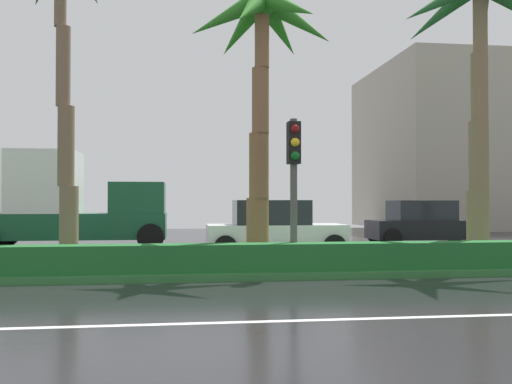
% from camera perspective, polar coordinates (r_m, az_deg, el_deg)
% --- Properties ---
extents(ground_plane, '(90.00, 42.00, 0.10)m').
position_cam_1_polar(ground_plane, '(15.02, -8.24, -7.54)').
color(ground_plane, black).
extents(near_lane_divider_stripe, '(81.00, 0.14, 0.01)m').
position_cam_1_polar(near_lane_divider_stripe, '(8.10, -8.86, -12.84)').
color(near_lane_divider_stripe, white).
rests_on(near_lane_divider_stripe, ground_plane).
extents(median_strip, '(85.50, 4.00, 0.15)m').
position_cam_1_polar(median_strip, '(14.01, -8.29, -7.50)').
color(median_strip, '#2D6B33').
rests_on(median_strip, ground_plane).
extents(median_hedge, '(76.50, 0.70, 0.60)m').
position_cam_1_polar(median_hedge, '(12.58, -8.37, -6.53)').
color(median_hedge, '#1E6028').
rests_on(median_hedge, median_strip).
extents(palm_tree_centre, '(3.84, 3.60, 7.00)m').
position_cam_1_polar(palm_tree_centre, '(14.63, 0.64, 14.08)').
color(palm_tree_centre, brown).
rests_on(palm_tree_centre, median_strip).
extents(palm_tree_centre_right, '(4.72, 4.67, 7.82)m').
position_cam_1_polar(palm_tree_centre_right, '(16.83, 21.39, 14.37)').
color(palm_tree_centre_right, '#7B654A').
rests_on(palm_tree_centre_right, median_strip).
extents(traffic_signal_median_right, '(0.28, 0.43, 3.41)m').
position_cam_1_polar(traffic_signal_median_right, '(13.07, 3.78, 2.66)').
color(traffic_signal_median_right, '#4C4C47').
rests_on(traffic_signal_median_right, median_strip).
extents(box_truck_following, '(6.40, 2.64, 3.46)m').
position_cam_1_polar(box_truck_following, '(21.50, -17.67, -1.26)').
color(box_truck_following, '#195133').
rests_on(box_truck_following, ground_plane).
extents(car_in_traffic_leading, '(4.30, 2.02, 1.72)m').
position_cam_1_polar(car_in_traffic_leading, '(18.05, 1.82, -3.66)').
color(car_in_traffic_leading, white).
rests_on(car_in_traffic_leading, ground_plane).
extents(car_in_traffic_second, '(4.30, 2.02, 1.72)m').
position_cam_1_polar(car_in_traffic_second, '(23.16, 16.32, -3.03)').
color(car_in_traffic_second, black).
rests_on(car_in_traffic_second, ground_plane).
extents(building_far_right, '(16.69, 11.74, 10.35)m').
position_cam_1_polar(building_far_right, '(41.42, 23.07, 3.95)').
color(building_far_right, '#A89E8E').
rests_on(building_far_right, ground_plane).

